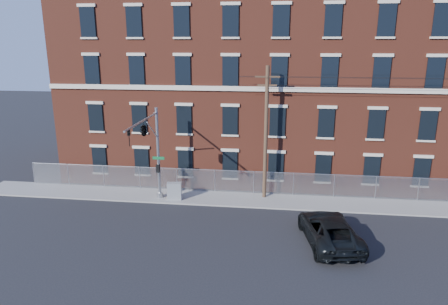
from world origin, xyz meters
The scene contains 8 objects.
ground centered at (0.00, 0.00, 0.00)m, with size 140.00×140.00×0.00m, color black.
sidewalk centered at (12.00, 5.00, 0.06)m, with size 65.00×3.00×0.12m, color gray.
mill_building centered at (12.00, 13.93, 8.15)m, with size 55.30×14.32×16.30m.
chain_link_fence centered at (12.00, 6.30, 1.06)m, with size 59.06×0.06×1.85m.
traffic_signal_mast centered at (-6.00, 2.18, 5.39)m, with size 0.90×6.75×7.00m.
utility_pole_near centered at (2.00, 5.60, 5.34)m, with size 1.80×0.28×10.00m.
pickup_truck centered at (6.08, -1.11, 0.85)m, with size 2.81×6.10×1.69m, color black.
utility_cabinet centered at (-4.78, 4.20, 0.78)m, with size 1.06×0.53×1.33m, color gray.
Camera 1 is at (2.56, -23.73, 11.70)m, focal length 32.21 mm.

